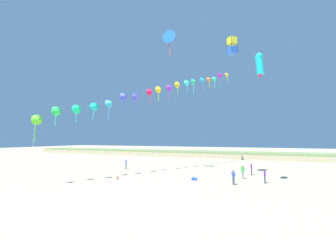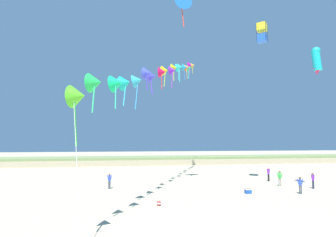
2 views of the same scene
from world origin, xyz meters
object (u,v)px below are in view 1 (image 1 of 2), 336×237
object	(u,v)px
person_near_right	(126,164)
person_mid_center	(233,176)
large_kite_high_solo	(170,37)
large_kite_low_lead	(260,64)
beach_ball	(117,178)
large_kite_mid_trail	(232,46)
person_far_left	(251,168)
person_far_right	(243,171)
person_near_left	(265,175)
beach_cooler	(194,178)

from	to	relation	value
person_near_right	person_mid_center	world-z (taller)	person_near_right
person_near_right	large_kite_high_solo	size ratio (longest dim) A/B	0.40
large_kite_low_lead	beach_ball	world-z (taller)	large_kite_low_lead
large_kite_mid_trail	large_kite_high_solo	bearing A→B (deg)	177.22
person_near_right	person_far_left	bearing A→B (deg)	6.22
person_far_left	person_far_right	xyz separation A→B (m)	(-0.81, -3.63, -0.01)
person_far_right	large_kite_mid_trail	bearing A→B (deg)	136.89
person_mid_center	large_kite_low_lead	distance (m)	12.73
large_kite_high_solo	person_near_right	bearing A→B (deg)	178.86
person_near_left	person_mid_center	distance (m)	3.83
person_far_right	large_kite_high_solo	size ratio (longest dim) A/B	0.43
person_far_right	beach_ball	xyz separation A→B (m)	(-14.23, -6.37, -0.81)
person_near_left	person_near_right	size ratio (longest dim) A/B	1.01
large_kite_mid_trail	person_mid_center	bearing A→B (deg)	-85.56
person_near_right	large_kite_high_solo	bearing A→B (deg)	-1.14
large_kite_low_lead	large_kite_high_solo	world-z (taller)	large_kite_high_solo
person_far_right	large_kite_mid_trail	size ratio (longest dim) A/B	0.74
person_mid_center	beach_cooler	distance (m)	4.90
person_far_left	large_kite_low_lead	distance (m)	14.23
person_mid_center	person_far_left	world-z (taller)	person_far_left
person_far_right	large_kite_mid_trail	distance (m)	16.73
person_far_left	beach_ball	xyz separation A→B (m)	(-15.04, -10.01, -0.82)
beach_ball	person_near_left	bearing A→B (deg)	14.79
person_near_left	person_far_right	distance (m)	3.19
person_far_left	beach_cooler	world-z (taller)	person_far_left
large_kite_low_lead	beach_ball	size ratio (longest dim) A/B	8.00
person_far_right	beach_cooler	distance (m)	6.28
person_near_left	person_far_left	xyz separation A→B (m)	(-1.71, 5.58, 0.06)
large_kite_low_lead	large_kite_mid_trail	distance (m)	7.08
person_near_right	person_far_right	bearing A→B (deg)	-4.83
person_near_right	large_kite_mid_trail	bearing A→B (deg)	-2.04
person_far_right	beach_cooler	bearing A→B (deg)	-149.13
person_far_left	large_kite_high_solo	distance (m)	22.94
person_far_left	large_kite_mid_trail	distance (m)	16.98
person_far_left	large_kite_mid_trail	world-z (taller)	large_kite_mid_trail
person_near_right	large_kite_mid_trail	xyz separation A→B (m)	(17.33, -0.62, 16.73)
large_kite_high_solo	person_near_left	bearing A→B (deg)	-14.40
person_near_left	person_near_right	xyz separation A→B (m)	(-20.85, 3.50, -0.01)
person_mid_center	large_kite_mid_trail	size ratio (longest dim) A/B	0.69
large_kite_low_lead	large_kite_mid_trail	size ratio (longest dim) A/B	1.26
large_kite_mid_trail	beach_ball	xyz separation A→B (m)	(-13.24, -7.31, -17.48)
person_near_left	large_kite_high_solo	bearing A→B (deg)	165.60
person_near_left	large_kite_mid_trail	distance (m)	17.33
large_kite_low_lead	large_kite_high_solo	xyz separation A→B (m)	(-12.94, 4.80, 7.58)
large_kite_mid_trail	beach_cooler	xyz separation A→B (m)	(-4.35, -4.13, -17.45)
beach_ball	person_far_left	bearing A→B (deg)	33.64
beach_ball	person_near_right	bearing A→B (deg)	117.31
person_near_right	beach_ball	distance (m)	8.95
person_far_right	beach_cooler	size ratio (longest dim) A/B	2.97
person_near_right	beach_cooler	distance (m)	13.84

